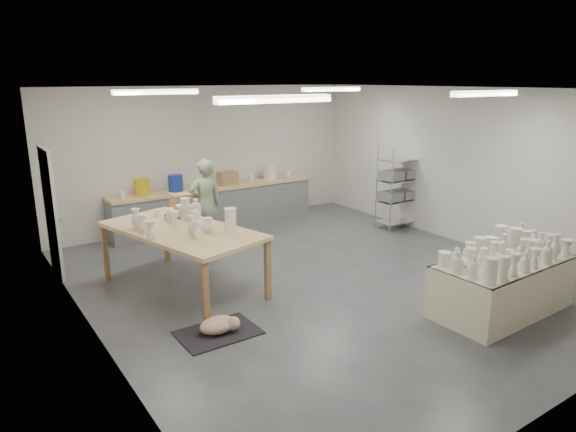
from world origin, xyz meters
TOP-DOWN VIEW (x-y plane):
  - room at (-0.11, 0.08)m, footprint 8.00×8.02m
  - back_counter at (-0.01, 3.68)m, footprint 4.60×0.60m
  - wire_shelf at (3.20, 1.40)m, footprint 0.88×0.48m
  - drying_table at (1.37, -2.38)m, footprint 2.11×1.03m
  - work_table at (-1.94, 0.92)m, footprint 1.90×2.84m
  - rug at (-2.21, -0.75)m, footprint 1.00×0.70m
  - cat at (-2.19, -0.77)m, footprint 0.55×0.44m
  - potter at (-0.87, 2.35)m, footprint 0.65×0.44m
  - red_stool at (-0.87, 2.62)m, footprint 0.39×0.39m

SIDE VIEW (x-z plane):
  - rug at x=-2.21m, z-range 0.00..0.02m
  - cat at x=-2.19m, z-range 0.02..0.23m
  - red_stool at x=-0.87m, z-range 0.12..0.44m
  - drying_table at x=1.37m, z-range -0.13..0.98m
  - back_counter at x=-0.01m, z-range -0.13..1.11m
  - potter at x=-0.87m, z-range 0.00..1.74m
  - wire_shelf at x=3.20m, z-range 0.02..1.82m
  - work_table at x=-1.94m, z-range 0.30..1.64m
  - room at x=-0.11m, z-range 0.56..3.56m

